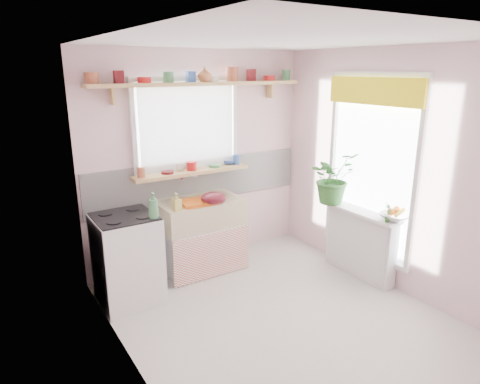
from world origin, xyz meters
TOP-DOWN VIEW (x-y plane):
  - room at (0.66, 0.86)m, footprint 3.20×3.20m
  - sink_unit at (-0.15, 1.29)m, footprint 0.95×0.65m
  - cooker at (-1.10, 1.05)m, footprint 0.58×0.58m
  - radiator_ledge at (1.30, 0.20)m, footprint 0.22×0.95m
  - windowsill at (-0.15, 1.48)m, footprint 1.40×0.22m
  - pine_shelf at (0.00, 1.47)m, footprint 2.52×0.24m
  - shelf_crockery at (-0.02, 1.47)m, footprint 2.47×0.11m
  - sill_crockery at (-0.15, 1.48)m, footprint 1.35×0.11m
  - dish_tray at (-0.23, 1.19)m, footprint 0.41×0.33m
  - colander at (-0.08, 1.10)m, footprint 0.30×0.30m
  - jade_plant at (1.21, 0.60)m, footprint 0.54×0.47m
  - fruit_bowl at (1.33, -0.20)m, footprint 0.35×0.35m
  - herb_pot at (1.21, -0.20)m, footprint 0.13×0.11m
  - soap_bottle_sink at (-0.53, 1.10)m, footprint 0.10×0.10m
  - sill_cup at (-0.27, 1.54)m, footprint 0.11×0.11m
  - sill_bowl at (0.38, 1.54)m, footprint 0.17×0.17m
  - shelf_vase at (0.01, 1.41)m, footprint 0.18×0.18m
  - cooker_bottle at (-0.88, 0.83)m, footprint 0.11×0.11m
  - fruit at (1.34, -0.19)m, footprint 0.20×0.14m

SIDE VIEW (x-z plane):
  - radiator_ledge at x=1.30m, z-range 0.01..0.78m
  - sink_unit at x=-0.15m, z-range -0.13..0.99m
  - cooker at x=-1.10m, z-range 0.00..0.92m
  - fruit_bowl at x=1.33m, z-range 0.78..0.85m
  - dish_tray at x=-0.23m, z-range 0.85..0.89m
  - fruit at x=1.34m, z-range 0.82..0.92m
  - herb_pot at x=1.21m, z-range 0.77..0.98m
  - colander at x=-0.08m, z-range 0.85..0.98m
  - soap_bottle_sink at x=-0.53m, z-range 0.85..1.04m
  - cooker_bottle at x=-0.88m, z-range 0.92..1.17m
  - jade_plant at x=1.21m, z-range 0.77..1.38m
  - windowsill at x=-0.15m, z-range 1.12..1.16m
  - sill_bowl at x=0.38m, z-range 1.16..1.21m
  - sill_cup at x=-0.27m, z-range 1.16..1.25m
  - sill_crockery at x=-0.15m, z-range 1.16..1.28m
  - room at x=0.66m, z-range -0.23..2.97m
  - pine_shelf at x=0.00m, z-range 2.10..2.14m
  - shelf_crockery at x=-0.02m, z-range 2.13..2.25m
  - shelf_vase at x=0.01m, z-range 2.14..2.30m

